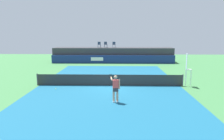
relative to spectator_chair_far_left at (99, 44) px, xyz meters
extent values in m
plane|color=#3D7A42|center=(2.11, -12.08, -2.69)|extent=(48.00, 48.00, 0.00)
cube|color=#16597A|center=(2.11, -15.08, -2.69)|extent=(12.00, 22.00, 0.00)
cube|color=navy|center=(2.11, -1.58, -2.09)|extent=(18.00, 0.20, 1.20)
cube|color=white|center=(-0.20, -1.69, -2.03)|extent=(1.80, 0.02, 0.50)
cube|color=#38383D|center=(2.11, 0.22, -1.59)|extent=(18.00, 2.80, 2.20)
cylinder|color=#2D3D56|center=(0.21, 0.27, -0.27)|extent=(0.04, 0.04, 0.44)
cylinder|color=#2D3D56|center=(-0.19, 0.28, -0.27)|extent=(0.04, 0.04, 0.44)
cylinder|color=#2D3D56|center=(0.20, -0.13, -0.27)|extent=(0.04, 0.04, 0.44)
cylinder|color=#2D3D56|center=(-0.21, -0.12, -0.27)|extent=(0.04, 0.04, 0.44)
cube|color=#2D3D56|center=(0.00, 0.08, -0.04)|extent=(0.45, 0.45, 0.03)
cube|color=#2D3D56|center=(0.00, -0.13, 0.19)|extent=(0.44, 0.04, 0.42)
cylinder|color=#2D3D56|center=(1.19, 0.48, -0.27)|extent=(0.04, 0.04, 0.44)
cylinder|color=#2D3D56|center=(0.79, 0.52, -0.27)|extent=(0.04, 0.04, 0.44)
cylinder|color=#2D3D56|center=(1.16, 0.08, -0.27)|extent=(0.04, 0.04, 0.44)
cylinder|color=#2D3D56|center=(0.75, 0.12, -0.27)|extent=(0.04, 0.04, 0.44)
cube|color=#2D3D56|center=(0.97, 0.30, -0.04)|extent=(0.48, 0.48, 0.03)
cube|color=#2D3D56|center=(0.95, 0.09, 0.19)|extent=(0.44, 0.06, 0.42)
cylinder|color=#2D3D56|center=(2.42, 0.32, -0.27)|extent=(0.04, 0.04, 0.44)
cylinder|color=#2D3D56|center=(2.02, 0.31, -0.27)|extent=(0.04, 0.04, 0.44)
cylinder|color=#2D3D56|center=(2.44, -0.09, -0.27)|extent=(0.04, 0.04, 0.44)
cylinder|color=#2D3D56|center=(2.03, -0.10, -0.27)|extent=(0.04, 0.04, 0.44)
cube|color=#2D3D56|center=(2.23, 0.11, -0.04)|extent=(0.45, 0.45, 0.03)
cube|color=#2D3D56|center=(2.23, -0.10, 0.19)|extent=(0.44, 0.04, 0.42)
cylinder|color=white|center=(8.93, -15.31, -1.99)|extent=(0.04, 0.04, 1.40)
cylinder|color=white|center=(8.99, -14.91, -1.99)|extent=(0.04, 0.04, 1.40)
cylinder|color=white|center=(8.53, -15.25, -1.99)|extent=(0.04, 0.04, 1.40)
cylinder|color=white|center=(8.59, -14.85, -1.99)|extent=(0.04, 0.04, 1.40)
cube|color=white|center=(8.76, -15.08, -1.28)|extent=(0.50, 0.50, 0.03)
cube|color=white|center=(8.55, -15.05, -0.60)|extent=(0.09, 0.44, 1.33)
cube|color=#2D2D2D|center=(2.11, -15.08, -2.22)|extent=(12.40, 0.02, 0.95)
cylinder|color=#4C4C51|center=(-4.09, -15.08, -2.19)|extent=(0.10, 0.10, 1.00)
cylinder|color=#4C4C51|center=(8.31, -15.08, -2.19)|extent=(0.10, 0.10, 1.00)
cube|color=white|center=(2.79, -19.58, -2.64)|extent=(0.15, 0.27, 0.10)
cylinder|color=tan|center=(2.79, -19.58, -2.18)|extent=(0.14, 0.14, 0.82)
cube|color=white|center=(2.55, -19.61, -2.64)|extent=(0.15, 0.27, 0.10)
cylinder|color=tan|center=(2.55, -19.61, -2.18)|extent=(0.14, 0.14, 0.82)
cube|color=#333338|center=(2.67, -19.60, -1.85)|extent=(0.36, 0.25, 0.24)
cube|color=#E54C47|center=(2.67, -19.60, -1.49)|extent=(0.38, 0.24, 0.56)
sphere|color=tan|center=(2.67, -19.60, -1.03)|extent=(0.22, 0.22, 0.22)
cylinder|color=tan|center=(2.91, -19.57, -1.51)|extent=(0.09, 0.09, 0.60)
cylinder|color=tan|center=(2.41, -19.35, -1.19)|extent=(0.15, 0.61, 0.14)
cylinder|color=black|center=(2.36, -18.94, -1.16)|extent=(0.30, 0.06, 0.03)
torus|color=black|center=(2.33, -18.65, -1.16)|extent=(0.30, 0.06, 0.30)
sphere|color=#D8EA33|center=(-2.14, -16.45, -2.66)|extent=(0.07, 0.07, 0.07)
camera|label=1|loc=(2.80, -33.30, 1.78)|focal=35.15mm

